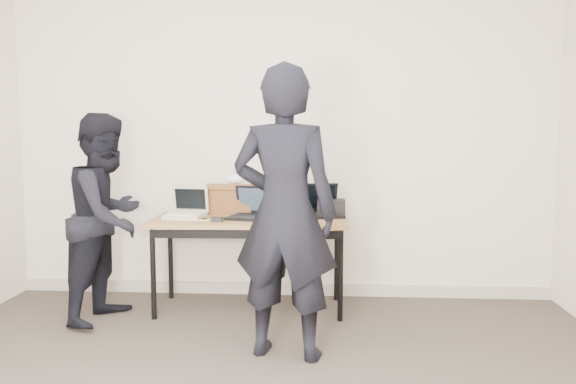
# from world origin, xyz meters

# --- Properties ---
(room) EXTENTS (4.60, 4.60, 2.80)m
(room) POSITION_xyz_m (0.00, 0.00, 1.35)
(room) COLOR #3D362F
(room) RESTS_ON ground
(desk) EXTENTS (1.52, 0.70, 0.72)m
(desk) POSITION_xyz_m (-0.21, 1.82, 0.66)
(desk) COLOR olive
(desk) RESTS_ON ground
(laptop_beige) EXTENTS (0.31, 0.31, 0.23)m
(laptop_beige) POSITION_xyz_m (-0.71, 1.84, 0.77)
(laptop_beige) COLOR #BCAF97
(laptop_beige) RESTS_ON desk
(laptop_center) EXTENTS (0.38, 0.37, 0.24)m
(laptop_center) POSITION_xyz_m (-0.20, 1.84, 0.78)
(laptop_center) COLOR black
(laptop_center) RESTS_ON desk
(laptop_right) EXTENTS (0.41, 0.40, 0.25)m
(laptop_right) POSITION_xyz_m (0.32, 1.99, 0.78)
(laptop_right) COLOR black
(laptop_right) RESTS_ON desk
(leather_satchel) EXTENTS (0.38, 0.21, 0.25)m
(leather_satchel) POSITION_xyz_m (-0.39, 2.04, 0.85)
(leather_satchel) COLOR brown
(leather_satchel) RESTS_ON desk
(tissue) EXTENTS (0.14, 0.11, 0.08)m
(tissue) POSITION_xyz_m (-0.36, 2.05, 1.00)
(tissue) COLOR white
(tissue) RESTS_ON leather_satchel
(equipment_box) EXTENTS (0.22, 0.19, 0.13)m
(equipment_box) POSITION_xyz_m (0.42, 2.01, 0.78)
(equipment_box) COLOR black
(equipment_box) RESTS_ON desk
(power_brick) EXTENTS (0.09, 0.06, 0.03)m
(power_brick) POSITION_xyz_m (-0.43, 1.65, 0.74)
(power_brick) COLOR black
(power_brick) RESTS_ON desk
(cables) EXTENTS (1.16, 0.42, 0.01)m
(cables) POSITION_xyz_m (-0.17, 1.81, 0.72)
(cables) COLOR black
(cables) RESTS_ON desk
(person_typist) EXTENTS (0.72, 0.54, 1.79)m
(person_typist) POSITION_xyz_m (0.12, 0.93, 0.89)
(person_typist) COLOR black
(person_typist) RESTS_ON ground
(person_observer) EXTENTS (0.72, 0.84, 1.52)m
(person_observer) POSITION_xyz_m (-1.22, 1.54, 0.76)
(person_observer) COLOR black
(person_observer) RESTS_ON ground
(baseboard) EXTENTS (4.50, 0.03, 0.10)m
(baseboard) POSITION_xyz_m (0.00, 2.23, 0.05)
(baseboard) COLOR #AEA290
(baseboard) RESTS_ON ground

